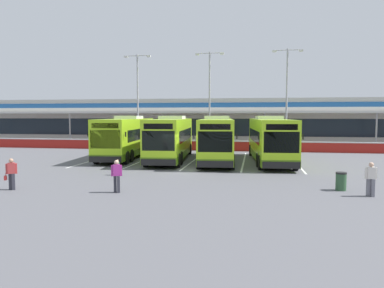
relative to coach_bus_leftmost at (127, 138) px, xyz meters
name	(u,v)px	position (x,y,z in m)	size (l,w,h in m)	color
ground_plane	(181,170)	(6.39, -6.78, -1.79)	(200.00, 200.00, 0.00)	#56565B
terminal_building	(219,121)	(6.39, 20.13, 1.23)	(70.00, 13.00, 6.00)	beige
red_barrier_wall	(207,145)	(6.39, 7.72, -1.23)	(60.00, 0.40, 1.10)	maroon
coach_bus_leftmost	(127,138)	(0.00, 0.00, 0.00)	(3.73, 12.32, 3.78)	#9ED11E
coach_bus_left_centre	(171,139)	(4.35, -1.04, 0.00)	(3.73, 12.32, 3.78)	#9ED11E
coach_bus_centre	(217,140)	(8.35, -1.34, 0.00)	(3.73, 12.32, 3.78)	#9ED11E
coach_bus_right_centre	(270,140)	(12.70, -1.10, 0.00)	(3.73, 12.32, 3.78)	#9ED11E
bay_stripe_far_west	(103,158)	(-2.01, -0.78, -1.78)	(0.14, 13.00, 0.01)	silver
bay_stripe_west	(148,159)	(2.19, -0.78, -1.78)	(0.14, 13.00, 0.01)	silver
bay_stripe_mid_west	(195,160)	(6.39, -0.78, -1.78)	(0.14, 13.00, 0.01)	silver
bay_stripe_centre	(244,161)	(10.59, -0.78, -1.78)	(0.14, 13.00, 0.01)	silver
bay_stripe_mid_east	(295,162)	(14.79, -0.78, -1.78)	(0.14, 13.00, 0.01)	silver
pedestrian_with_handbag	(11,173)	(-0.81, -14.95, -0.93)	(0.64, 0.45, 1.62)	#33333D
pedestrian_in_dark_coat	(117,175)	(4.75, -14.67, -0.91)	(0.53, 0.33, 1.62)	#33333D
pedestrian_child	(118,167)	(2.85, -9.63, -1.24)	(0.30, 0.26, 1.00)	slate
pedestrian_near_bin	(371,178)	(16.85, -13.49, -0.91)	(0.54, 0.30, 1.62)	slate
lamp_post_west	(138,95)	(-2.32, 10.45, 4.50)	(3.24, 0.28, 11.00)	#9E9EA3
lamp_post_centre	(210,94)	(6.33, 10.12, 4.50)	(3.24, 0.28, 11.00)	#9E9EA3
lamp_post_east	(287,93)	(14.84, 9.58, 4.50)	(3.24, 0.28, 11.00)	#9E9EA3
litter_bin	(341,181)	(15.81, -12.25, -1.32)	(0.54, 0.54, 0.93)	#2D5133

